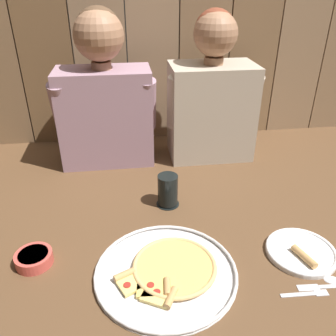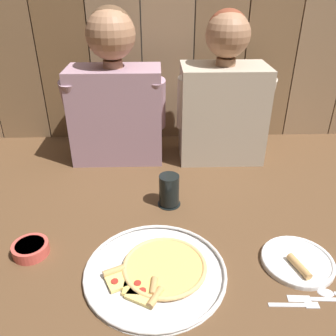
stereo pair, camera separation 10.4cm
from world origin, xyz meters
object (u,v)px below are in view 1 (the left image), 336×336
object	(u,v)px
dinner_plate	(301,252)
pizza_tray	(168,271)
diner_right	(212,95)
drinking_glass	(168,191)
dipping_bowl	(34,258)
diner_left	(104,95)

from	to	relation	value
dinner_plate	pizza_tray	bearing A→B (deg)	-176.51
diner_right	drinking_glass	bearing A→B (deg)	-122.13
dipping_bowl	drinking_glass	bearing A→B (deg)	30.11
drinking_glass	dipping_bowl	bearing A→B (deg)	-149.89
dinner_plate	drinking_glass	world-z (taller)	drinking_glass
dinner_plate	diner_left	size ratio (longest dim) A/B	0.33
dinner_plate	drinking_glass	distance (m)	0.49
pizza_tray	diner_left	bearing A→B (deg)	103.36
dipping_bowl	diner_right	world-z (taller)	diner_right
drinking_glass	diner_right	xyz separation A→B (m)	(0.25, 0.39, 0.23)
diner_left	diner_right	distance (m)	0.46
pizza_tray	dinner_plate	size ratio (longest dim) A/B	1.92
drinking_glass	diner_left	xyz separation A→B (m)	(-0.22, 0.39, 0.25)
dinner_plate	dipping_bowl	world-z (taller)	dipping_bowl
dipping_bowl	diner_left	bearing A→B (deg)	71.77
pizza_tray	dipping_bowl	xyz separation A→B (m)	(-0.39, 0.09, 0.01)
pizza_tray	dinner_plate	bearing A→B (deg)	3.49
dinner_plate	diner_right	distance (m)	0.77
drinking_glass	diner_left	size ratio (longest dim) A/B	0.19
diner_left	drinking_glass	bearing A→B (deg)	-60.90
pizza_tray	dipping_bowl	world-z (taller)	dipping_bowl
drinking_glass	diner_left	distance (m)	0.51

